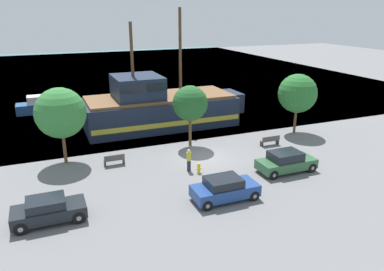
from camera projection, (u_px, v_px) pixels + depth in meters
name	position (u px, v px, depth m)	size (l,w,h in m)	color
ground_plane	(206.00, 157.00, 29.27)	(160.00, 160.00, 0.00)	slate
water_surface	(106.00, 73.00, 67.84)	(80.00, 80.00, 0.00)	teal
pirate_ship	(159.00, 107.00, 36.52)	(15.78, 6.01, 11.17)	#192338
moored_boat_dockside	(42.00, 106.00, 41.79)	(5.46, 2.01, 1.91)	navy
parked_car_curb_front	(48.00, 210.00, 20.13)	(3.85, 1.81, 1.41)	black
parked_car_curb_mid	(225.00, 189.00, 22.51)	(4.01, 1.87, 1.44)	navy
parked_car_curb_rear	(286.00, 162.00, 26.43)	(4.16, 1.88, 1.51)	#2D5B38
fire_hydrant	(199.00, 168.00, 26.28)	(0.42, 0.25, 0.76)	yellow
bench_promenade_east	(270.00, 141.00, 31.62)	(1.68, 0.45, 0.85)	#4C4742
bench_promenade_west	(114.00, 160.00, 27.59)	(1.50, 0.45, 0.85)	#4C4742
pedestrian_walking_near	(189.00, 160.00, 26.48)	(0.32, 0.32, 1.65)	#232838
tree_row_east	(60.00, 113.00, 26.97)	(3.68, 3.68, 5.71)	brown
tree_row_mideast	(190.00, 103.00, 30.54)	(2.90, 2.90, 5.14)	brown
tree_row_midwest	(297.00, 93.00, 33.86)	(3.51, 3.51, 5.50)	brown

